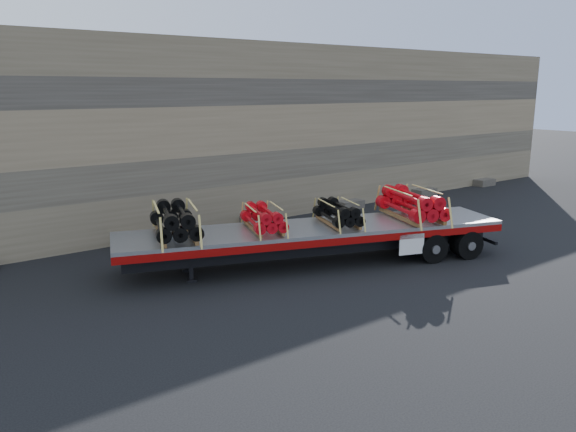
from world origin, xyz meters
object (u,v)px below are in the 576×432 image
(bundle_front, at_px, (175,222))
(bundle_midfront, at_px, (263,219))
(bundle_midrear, at_px, (338,214))
(trailer, at_px, (314,245))
(bundle_rear, at_px, (412,205))

(bundle_front, height_order, bundle_midfront, bundle_front)
(bundle_midfront, relative_size, bundle_midrear, 1.01)
(trailer, distance_m, bundle_midrear, 1.21)
(bundle_midfront, relative_size, bundle_rear, 0.76)
(bundle_midfront, distance_m, bundle_rear, 4.88)
(bundle_front, distance_m, bundle_rear, 7.42)
(trailer, relative_size, bundle_midfront, 6.12)
(bundle_front, relative_size, bundle_midrear, 1.28)
(trailer, xyz_separation_m, bundle_midrear, (0.73, -0.25, 0.92))
(bundle_rear, bearing_deg, trailer, 180.00)
(bundle_midrear, relative_size, bundle_rear, 0.75)
(bundle_midfront, bearing_deg, trailer, 0.00)
(trailer, distance_m, bundle_midfront, 1.83)
(bundle_rear, bearing_deg, bundle_midrear, 180.00)
(bundle_front, bearing_deg, trailer, 0.00)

